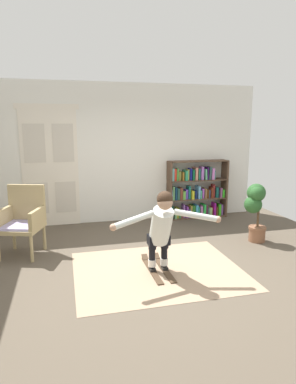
# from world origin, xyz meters

# --- Properties ---
(ground_plane) EXTENTS (7.20, 7.20, 0.00)m
(ground_plane) POSITION_xyz_m (0.00, 0.00, 0.00)
(ground_plane) COLOR brown
(back_wall) EXTENTS (6.00, 0.10, 2.90)m
(back_wall) POSITION_xyz_m (0.00, 2.60, 1.45)
(back_wall) COLOR silver
(back_wall) RESTS_ON ground
(double_door) EXTENTS (1.22, 0.05, 2.45)m
(double_door) POSITION_xyz_m (-1.46, 2.54, 1.23)
(double_door) COLOR silver
(double_door) RESTS_ON ground
(rug) EXTENTS (2.36, 1.90, 0.01)m
(rug) POSITION_xyz_m (0.04, -0.12, 0.00)
(rug) COLOR #A08469
(rug) RESTS_ON ground
(bookshelf) EXTENTS (1.35, 0.30, 1.28)m
(bookshelf) POSITION_xyz_m (1.62, 2.39, 0.57)
(bookshelf) COLOR brown
(bookshelf) RESTS_ON ground
(wicker_chair) EXTENTS (0.76, 0.76, 1.10)m
(wicker_chair) POSITION_xyz_m (-1.87, 1.03, 0.58)
(wicker_chair) COLOR tan
(wicker_chair) RESTS_ON ground
(potted_plant) EXTENTS (0.40, 0.38, 1.03)m
(potted_plant) POSITION_xyz_m (2.06, 0.67, 0.64)
(potted_plant) COLOR brown
(potted_plant) RESTS_ON ground
(skis_pair) EXTENTS (0.27, 0.93, 0.07)m
(skis_pair) POSITION_xyz_m (0.04, -0.09, 0.02)
(skis_pair) COLOR #473423
(skis_pair) RESTS_ON rug
(person_skier) EXTENTS (1.48, 0.58, 1.14)m
(person_skier) POSITION_xyz_m (0.05, -0.28, 0.72)
(person_skier) COLOR white
(person_skier) RESTS_ON skis_pair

